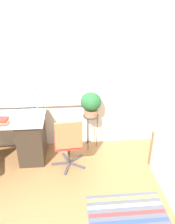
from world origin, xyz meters
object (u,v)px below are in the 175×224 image
Objects in this scene: desk_lamp at (36,97)px; book_stack at (1,121)px; office_chair_swivel at (69,142)px; plant_stand at (91,119)px; potted_plant at (91,103)px.

desk_lamp reaches higher than book_stack.
office_chair_swivel reaches higher than plant_stand.
office_chair_swivel is 0.67m from plant_stand.
desk_lamp is 1.02m from plant_stand.
office_chair_swivel is at bearing -6.41° from book_stack.
desk_lamp is at bearing -176.85° from potted_plant.
book_stack is 0.23× the size of office_chair_swivel.
book_stack is at bearing -163.07° from potted_plant.
desk_lamp is 0.72× the size of plant_stand.
book_stack is at bearing -163.07° from plant_stand.
potted_plant is (1.38, 0.42, 0.06)m from book_stack.
plant_stand is (0.89, 0.05, -0.48)m from desk_lamp.
office_chair_swivel is 2.16× the size of potted_plant.
potted_plant is (0.40, 0.53, 0.41)m from office_chair_swivel.
plant_stand is at bearing 90.00° from potted_plant.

